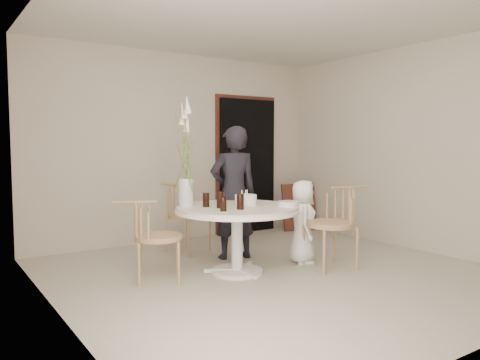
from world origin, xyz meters
TOP-DOWN VIEW (x-y plane):
  - ground at (0.00, 0.00)m, footprint 4.50×4.50m
  - room_shell at (0.00, 0.00)m, footprint 4.50×4.50m
  - doorway at (1.15, 2.19)m, footprint 1.00×0.10m
  - door_trim at (1.15, 2.23)m, footprint 1.12×0.03m
  - table at (-0.35, 0.25)m, footprint 1.33×1.33m
  - picture_frame at (1.91, 1.81)m, footprint 0.59×0.31m
  - chair_far at (-0.36, 1.55)m, footprint 0.59×0.62m
  - chair_right at (0.76, -0.19)m, footprint 0.61×0.58m
  - chair_left at (-1.28, 0.51)m, footprint 0.61×0.59m
  - girl at (-0.01, 0.83)m, footprint 0.67×0.52m
  - boy at (0.53, 0.18)m, footprint 0.53×0.57m
  - birthday_cake at (-0.21, 0.28)m, footprint 0.24×0.24m
  - cola_tumbler_a at (-0.67, 0.02)m, footprint 0.07×0.07m
  - cola_tumbler_b at (-0.45, 0.03)m, footprint 0.10×0.10m
  - cola_tumbler_c at (-0.56, 0.25)m, footprint 0.09×0.09m
  - cola_tumbler_d at (-0.65, 0.39)m, footprint 0.10×0.10m
  - plate_stack at (0.10, -0.07)m, footprint 0.29×0.29m
  - flower_vase at (-0.80, 0.57)m, footprint 0.16×0.16m

SIDE VIEW (x-z plane):
  - ground at x=0.00m, z-range 0.00..0.00m
  - picture_frame at x=1.91m, z-range 0.00..0.76m
  - boy at x=0.53m, z-range 0.00..0.98m
  - chair_left at x=-1.28m, z-range 0.12..0.96m
  - chair_far at x=-0.36m, z-range 0.13..1.01m
  - chair_right at x=0.76m, z-range 0.14..1.07m
  - table at x=-0.35m, z-range 0.25..0.98m
  - plate_stack at x=0.10m, z-range 0.73..0.79m
  - birthday_cake at x=-0.21m, z-range 0.71..0.87m
  - cola_tumbler_a at x=-0.67m, z-range 0.73..0.87m
  - cola_tumbler_d at x=-0.65m, z-range 0.73..0.88m
  - girl at x=-0.01m, z-range 0.00..1.62m
  - cola_tumbler_b at x=-0.45m, z-range 0.73..0.89m
  - cola_tumbler_c at x=-0.56m, z-range 0.73..0.90m
  - doorway at x=1.15m, z-range 0.00..2.10m
  - door_trim at x=1.15m, z-range 0.00..2.22m
  - flower_vase at x=-0.80m, z-range 0.60..1.78m
  - room_shell at x=0.00m, z-range -0.63..3.87m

